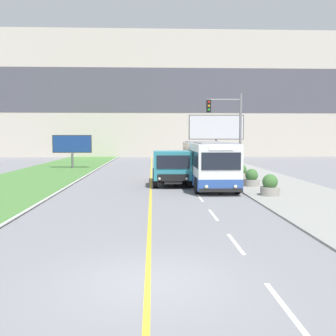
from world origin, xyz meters
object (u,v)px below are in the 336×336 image
Objects in this scene: billboard_large at (216,128)px; billboard_small at (72,145)px; dump_truck at (172,168)px; planter_round_second at (252,179)px; traffic_light_mast at (231,129)px; planter_round_third at (241,173)px; planter_round_near at (270,186)px; city_bus at (207,163)px.

billboard_large is 1.55× the size of billboard_small.
dump_truck reaches higher than planter_round_second.
traffic_light_mast is 3.80m from planter_round_second.
traffic_light_mast is 5.21× the size of planter_round_third.
billboard_small is (-15.98, -3.31, -1.83)m from billboard_large.
planter_round_near reaches higher than planter_round_third.
billboard_small is at bearing 133.01° from planter_round_second.
city_bus is 2.85× the size of billboard_small.
traffic_light_mast is (1.16, -2.57, 2.35)m from city_bus.
billboard_small is at bearing 130.25° from city_bus.
planter_round_near is (2.77, -5.86, -0.93)m from city_bus.
planter_round_near is at bearing -64.71° from city_bus.
billboard_small reaches higher than planter_round_near.
dump_truck is 1.00× the size of traffic_light_mast.
billboard_small reaches higher than planter_round_second.
billboard_large is at bearing 71.89° from dump_truck.
city_bus reaches higher than dump_truck.
traffic_light_mast is at bearing -26.80° from dump_truck.
city_bus is 1.84× the size of billboard_large.
billboard_small is at bearing 126.49° from planter_round_near.
dump_truck is at bearing 153.20° from traffic_light_mast.
planter_round_third is at bearing 40.16° from city_bus.
traffic_light_mast reaches higher than billboard_small.
billboard_large is 15.84m from planter_round_third.
planter_round_second is (5.33, -0.94, -0.65)m from dump_truck.
planter_round_second is at bearing 29.35° from traffic_light_mast.
planter_round_second is at bearing -10.00° from dump_truck.
billboard_large is at bearing 88.06° from planter_round_third.
billboard_small is (-9.88, 15.36, 1.28)m from dump_truck.
dump_truck is at bearing 135.78° from planter_round_near.
dump_truck is (-2.53, -0.70, -0.31)m from city_bus.
traffic_light_mast is 6.39m from planter_round_third.
traffic_light_mast reaches higher than dump_truck.
planter_round_second is (15.20, -16.30, -1.93)m from billboard_small.
planter_round_third is (1.90, 5.14, -3.29)m from traffic_light_mast.
dump_truck is at bearing -57.26° from billboard_small.
city_bus is 1.92× the size of traffic_light_mast.
planter_round_near is at bearing -91.93° from billboard_large.
planter_round_second is 4.23m from planter_round_third.
planter_round_second is at bearing -92.27° from billboard_large.
traffic_light_mast is at bearing -110.23° from planter_round_third.
billboard_small is 3.44× the size of planter_round_near.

